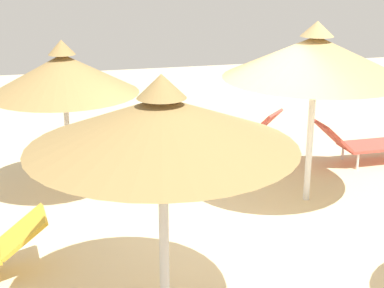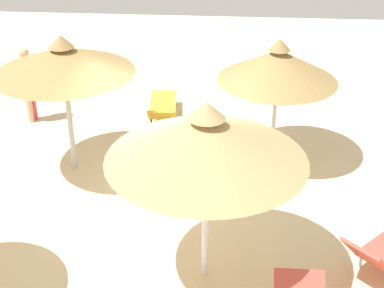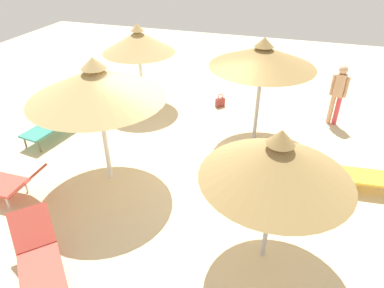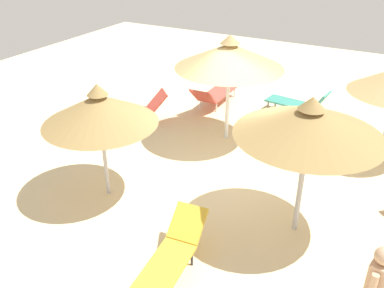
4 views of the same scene
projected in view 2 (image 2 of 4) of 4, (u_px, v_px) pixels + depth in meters
The scene contains 6 objects.
ground at pixel (159, 212), 9.74m from camera, with size 24.00×24.00×0.10m, color beige.
parasol_umbrella_far_left at pixel (278, 65), 10.42m from camera, with size 2.26×2.26×2.45m.
parasol_umbrella_edge at pixel (206, 139), 7.26m from camera, with size 2.69×2.69×2.75m.
parasol_umbrella_front at pixel (63, 60), 9.90m from camera, with size 2.52×2.52×2.66m.
lounge_chair_back at pixel (163, 107), 12.52m from camera, with size 2.07×0.77×0.75m.
person_standing_far_right at pixel (27, 80), 12.33m from camera, with size 0.44×0.27×1.71m.
Camera 2 is at (-7.92, -1.20, 5.66)m, focal length 52.82 mm.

